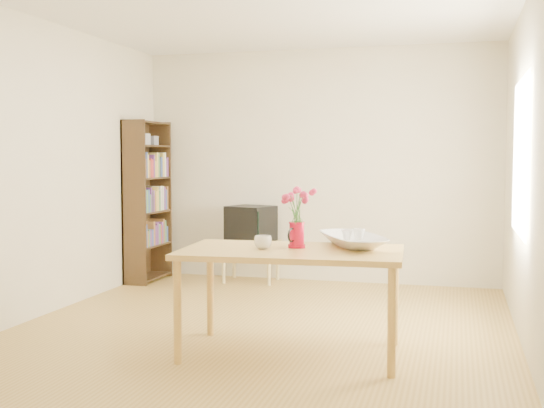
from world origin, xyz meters
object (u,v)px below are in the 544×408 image
(bowl, at_px, (353,212))
(table, at_px, (291,260))
(mug, at_px, (263,242))
(pitcher, at_px, (297,236))
(television, at_px, (251,223))

(bowl, bearing_deg, table, -146.44)
(table, xyz_separation_m, mug, (-0.19, -0.05, 0.12))
(pitcher, height_order, bowl, bowl)
(table, bearing_deg, mug, -169.25)
(bowl, height_order, television, bowl)
(table, height_order, mug, mug)
(table, distance_m, pitcher, 0.19)
(pitcher, xyz_separation_m, mug, (-0.21, -0.15, -0.04))
(pitcher, bearing_deg, mug, -126.15)
(pitcher, xyz_separation_m, bowl, (0.38, 0.16, 0.17))
(mug, distance_m, bowl, 0.69)
(mug, height_order, bowl, bowl)
(bowl, xyz_separation_m, television, (-1.49, 2.36, -0.34))
(mug, relative_size, bowl, 0.23)
(table, distance_m, television, 2.84)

